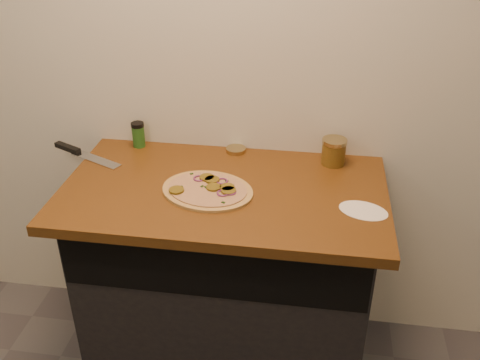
% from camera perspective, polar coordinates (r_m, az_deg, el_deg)
% --- Properties ---
extents(cabinet, '(1.10, 0.60, 0.86)m').
position_cam_1_polar(cabinet, '(2.28, -1.41, -10.56)').
color(cabinet, black).
rests_on(cabinet, ground).
extents(countertop, '(1.20, 0.70, 0.04)m').
position_cam_1_polar(countertop, '(1.99, -1.72, -1.22)').
color(countertop, brown).
rests_on(countertop, cabinet).
extents(pizza, '(0.41, 0.41, 0.02)m').
position_cam_1_polar(pizza, '(1.95, -3.43, -1.03)').
color(pizza, tan).
rests_on(pizza, countertop).
extents(chefs_knife, '(0.34, 0.18, 0.02)m').
position_cam_1_polar(chefs_knife, '(2.30, -16.63, 2.76)').
color(chefs_knife, '#B7BAC1').
rests_on(chefs_knife, countertop).
extents(mason_jar_lid, '(0.11, 0.11, 0.02)m').
position_cam_1_polar(mason_jar_lid, '(2.23, -0.44, 3.24)').
color(mason_jar_lid, tan).
rests_on(mason_jar_lid, countertop).
extents(salsa_jar, '(0.10, 0.10, 0.11)m').
position_cam_1_polar(salsa_jar, '(2.15, 9.96, 3.02)').
color(salsa_jar, maroon).
rests_on(salsa_jar, countertop).
extents(spice_shaker, '(0.05, 0.05, 0.11)m').
position_cam_1_polar(spice_shaker, '(2.29, -10.79, 4.79)').
color(spice_shaker, '#265D1D').
rests_on(spice_shaker, countertop).
extents(flour_spill, '(0.21, 0.21, 0.00)m').
position_cam_1_polar(flour_spill, '(1.89, 13.02, -3.20)').
color(flour_spill, white).
rests_on(flour_spill, countertop).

